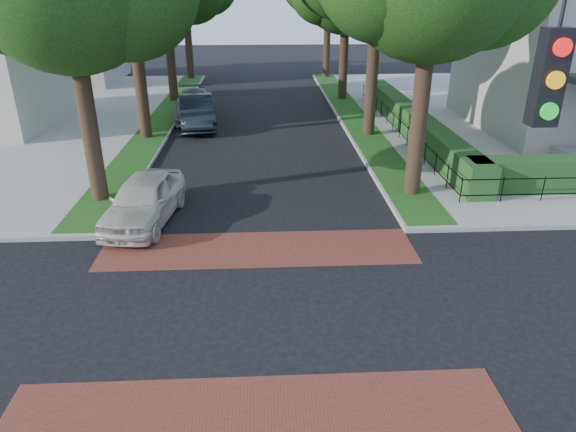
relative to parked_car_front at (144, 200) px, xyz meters
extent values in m
plane|color=black|center=(3.60, -5.31, -0.75)|extent=(120.00, 120.00, 0.00)
cube|color=maroon|center=(3.60, -2.11, -0.75)|extent=(9.00, 2.20, 0.01)
cube|color=maroon|center=(3.60, -8.51, -0.75)|extent=(9.00, 2.20, 0.01)
cube|color=#264814|center=(9.00, 13.79, -0.59)|extent=(1.60, 29.80, 0.02)
cube|color=#264814|center=(-1.80, 13.79, -0.59)|extent=(1.60, 29.80, 0.02)
cylinder|color=black|center=(9.10, 1.69, 3.07)|extent=(0.56, 0.56, 7.35)
cylinder|color=black|center=(9.10, 9.69, 3.25)|extent=(0.56, 0.56, 7.70)
cylinder|color=black|center=(9.10, 18.69, 2.72)|extent=(0.56, 0.56, 6.65)
cylinder|color=black|center=(9.10, 27.69, 2.90)|extent=(0.56, 0.56, 7.00)
cylinder|color=black|center=(-1.90, 1.69, 2.90)|extent=(0.56, 0.56, 7.00)
cylinder|color=black|center=(-1.90, 9.69, 3.42)|extent=(0.56, 0.56, 8.05)
cylinder|color=black|center=(-1.90, 18.69, 2.83)|extent=(0.56, 0.56, 6.86)
cylinder|color=black|center=(-1.90, 27.69, 2.97)|extent=(0.56, 0.56, 7.14)
cube|color=#18471D|center=(11.30, 9.69, 0.00)|extent=(1.00, 18.00, 1.20)
cube|color=#B3B0A1|center=(-11.90, 26.69, 2.65)|extent=(9.00, 8.00, 6.50)
cube|color=black|center=(6.80, -9.91, 5.30)|extent=(0.28, 0.22, 1.00)
cylinder|color=red|center=(6.80, -10.04, 5.62)|extent=(0.18, 0.05, 0.18)
cylinder|color=orange|center=(6.80, -10.04, 5.30)|extent=(0.18, 0.05, 0.18)
cylinder|color=#0CB226|center=(6.80, -10.04, 4.98)|extent=(0.18, 0.05, 0.18)
imported|color=beige|center=(0.00, 0.00, 0.00)|extent=(2.36, 4.61, 1.50)
imported|color=black|center=(0.32, 12.14, 0.07)|extent=(2.52, 5.22, 1.65)
imported|color=slate|center=(0.00, 14.03, 0.02)|extent=(2.68, 5.52, 1.55)
camera|label=1|loc=(3.80, -15.23, 6.17)|focal=32.00mm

